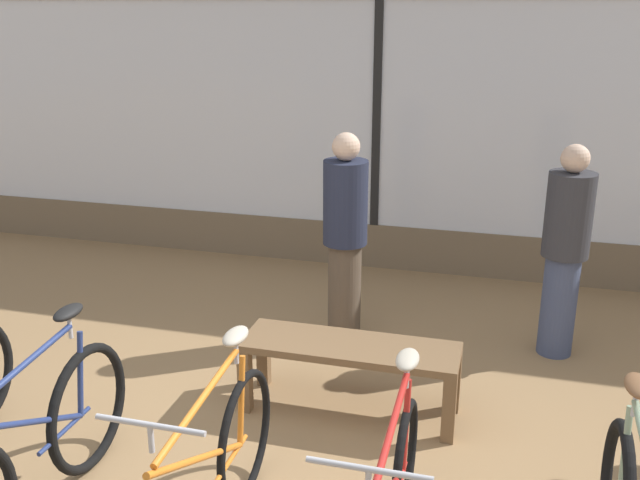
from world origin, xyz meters
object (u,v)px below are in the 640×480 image
object	(u,v)px
bicycle_left	(33,454)
customer_near_rack	(565,248)
display_bench	(350,356)
customer_by_window	(345,235)

from	to	relation	value
bicycle_left	customer_near_rack	size ratio (longest dim) A/B	1.08
display_bench	customer_by_window	bearing A→B (deg)	105.35
display_bench	bicycle_left	bearing A→B (deg)	-131.93
customer_near_rack	customer_by_window	xyz separation A→B (m)	(-1.62, -0.20, 0.02)
bicycle_left	customer_near_rack	world-z (taller)	customer_near_rack
bicycle_left	display_bench	xyz separation A→B (m)	(1.31, 1.45, -0.01)
bicycle_left	customer_near_rack	bearing A→B (deg)	45.34
customer_by_window	display_bench	bearing A→B (deg)	-74.65
display_bench	customer_near_rack	distance (m)	1.87
display_bench	customer_near_rack	bearing A→B (deg)	42.40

